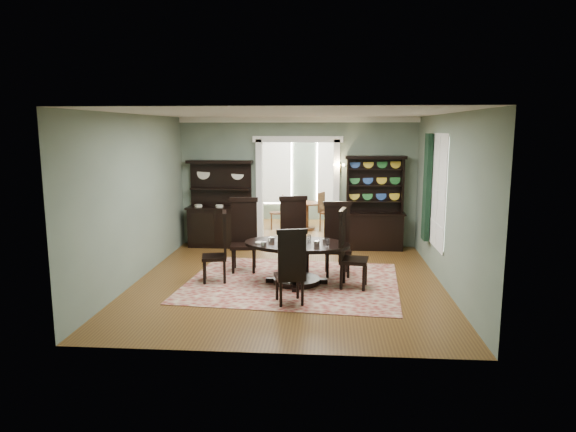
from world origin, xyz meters
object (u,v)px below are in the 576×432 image
object	(u,v)px
sideboard	(220,217)
parlor_table	(307,212)
dining_table	(297,255)
welsh_dresser	(374,216)

from	to	relation	value
sideboard	parlor_table	size ratio (longest dim) A/B	2.49
dining_table	welsh_dresser	distance (m)	3.28
welsh_dresser	parlor_table	xyz separation A→B (m)	(-1.63, 2.17, -0.29)
sideboard	parlor_table	world-z (taller)	sideboard
sideboard	welsh_dresser	xyz separation A→B (m)	(3.58, 0.00, 0.07)
dining_table	welsh_dresser	world-z (taller)	welsh_dresser
parlor_table	sideboard	bearing A→B (deg)	-131.88
sideboard	parlor_table	xyz separation A→B (m)	(1.95, 2.17, -0.22)
sideboard	parlor_table	distance (m)	2.93
sideboard	dining_table	bearing A→B (deg)	-54.44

